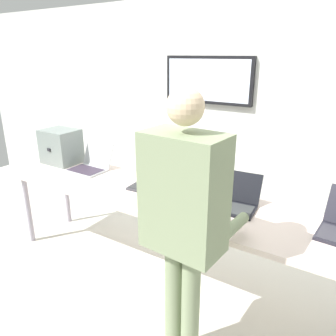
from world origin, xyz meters
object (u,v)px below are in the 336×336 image
object	(u,v)px
laptop_station_1	(153,180)
laptop_station_2	(235,200)
workbench	(163,201)
laptop_station_0	(91,164)
person	(184,213)
equipment_box	(61,146)

from	to	relation	value
laptop_station_1	laptop_station_2	size ratio (longest dim) A/B	0.96
workbench	laptop_station_0	distance (m)	0.96
laptop_station_0	person	bearing A→B (deg)	-27.07
equipment_box	laptop_station_2	xyz separation A→B (m)	(1.92, -0.02, -0.12)
equipment_box	laptop_station_0	size ratio (longest dim) A/B	1.03
laptop_station_0	laptop_station_1	distance (m)	0.76
equipment_box	laptop_station_0	bearing A→B (deg)	-0.27
equipment_box	laptop_station_2	distance (m)	1.93
workbench	laptop_station_1	size ratio (longest dim) A/B	9.05
laptop_station_2	person	distance (m)	0.77
laptop_station_0	equipment_box	bearing A→B (deg)	179.73
laptop_station_0	laptop_station_2	xyz separation A→B (m)	(1.50, -0.02, -0.00)
equipment_box	laptop_station_1	distance (m)	1.18
equipment_box	laptop_station_0	world-z (taller)	equipment_box
workbench	laptop_station_1	distance (m)	0.24
person	workbench	bearing A→B (deg)	131.43
equipment_box	person	distance (m)	2.06
workbench	laptop_station_2	world-z (taller)	laptop_station_2
equipment_box	person	xyz separation A→B (m)	(1.91, -0.76, 0.09)
workbench	laptop_station_2	distance (m)	0.59
equipment_box	laptop_station_1	size ratio (longest dim) A/B	1.03
laptop_station_2	workbench	bearing A→B (deg)	-167.82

